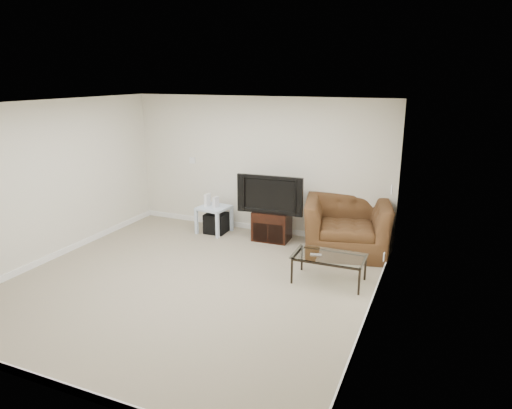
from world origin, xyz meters
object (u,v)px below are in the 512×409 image
at_px(television, 272,193).
at_px(side_table, 214,219).
at_px(coffee_table, 329,269).
at_px(recliner, 347,218).
at_px(subwoofer, 216,223).
at_px(tv_stand, 272,226).

height_order(television, side_table, television).
bearing_deg(coffee_table, side_table, 153.43).
bearing_deg(recliner, side_table, 166.96).
distance_m(side_table, recliner, 2.51).
bearing_deg(subwoofer, tv_stand, 1.54).
bearing_deg(side_table, subwoofer, 26.72).
bearing_deg(recliner, tv_stand, 164.97).
bearing_deg(recliner, coffee_table, -101.67).
height_order(side_table, coffee_table, side_table).
relative_size(tv_stand, coffee_table, 0.63).
distance_m(recliner, coffee_table, 1.32).
xyz_separation_m(television, recliner, (1.34, -0.02, -0.27)).
bearing_deg(subwoofer, recliner, -0.40).
relative_size(side_table, subwoofer, 1.39).
height_order(television, recliner, television).
xyz_separation_m(subwoofer, recliner, (2.45, -0.02, 0.42)).
bearing_deg(coffee_table, tv_stand, 136.52).
bearing_deg(side_table, coffee_table, -26.57).
bearing_deg(subwoofer, television, 0.17).
bearing_deg(subwoofer, side_table, -153.28).
height_order(side_table, subwoofer, side_table).
bearing_deg(television, recliner, -4.65).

